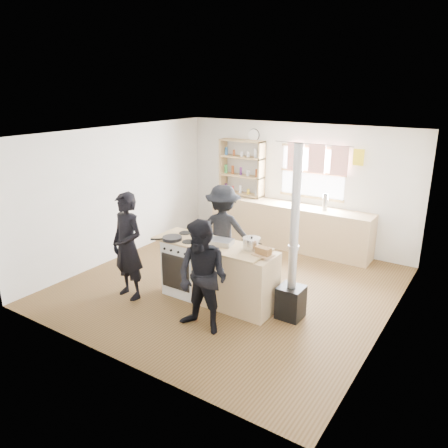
# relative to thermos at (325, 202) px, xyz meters

# --- Properties ---
(ground) EXTENTS (5.00, 5.00, 0.01)m
(ground) POSITION_rel_thermos_xyz_m (-0.75, -2.22, -1.06)
(ground) COLOR brown
(ground) RESTS_ON ground
(back_counter) EXTENTS (3.40, 0.55, 0.90)m
(back_counter) POSITION_rel_thermos_xyz_m (-0.75, 0.00, -0.60)
(back_counter) COLOR tan
(back_counter) RESTS_ON ground
(shelving_unit) EXTENTS (1.00, 0.28, 1.20)m
(shelving_unit) POSITION_rel_thermos_xyz_m (-1.95, 0.12, 0.46)
(shelving_unit) COLOR tan
(shelving_unit) RESTS_ON back_counter
(thermos) EXTENTS (0.10, 0.10, 0.31)m
(thermos) POSITION_rel_thermos_xyz_m (0.00, 0.00, 0.00)
(thermos) COLOR silver
(thermos) RESTS_ON back_counter
(cooking_island) EXTENTS (1.97, 0.64, 0.93)m
(cooking_island) POSITION_rel_thermos_xyz_m (-0.60, -2.77, -0.59)
(cooking_island) COLOR white
(cooking_island) RESTS_ON ground
(skillet_greens) EXTENTS (0.43, 0.43, 0.05)m
(skillet_greens) POSITION_rel_thermos_xyz_m (-1.32, -2.98, -0.10)
(skillet_greens) COLOR black
(skillet_greens) RESTS_ON cooking_island
(roast_tray) EXTENTS (0.41, 0.33, 0.08)m
(roast_tray) POSITION_rel_thermos_xyz_m (-0.59, -2.74, -0.08)
(roast_tray) COLOR silver
(roast_tray) RESTS_ON cooking_island
(stockpot_stove) EXTENTS (0.23, 0.23, 0.19)m
(stockpot_stove) POSITION_rel_thermos_xyz_m (-0.95, -2.69, -0.04)
(stockpot_stove) COLOR #BABABC
(stockpot_stove) RESTS_ON cooking_island
(stockpot_counter) EXTENTS (0.26, 0.26, 0.20)m
(stockpot_counter) POSITION_rel_thermos_xyz_m (-0.10, -2.66, -0.04)
(stockpot_counter) COLOR #B4B4B7
(stockpot_counter) RESTS_ON cooking_island
(bread_board) EXTENTS (0.31, 0.24, 0.12)m
(bread_board) POSITION_rel_thermos_xyz_m (0.16, -2.78, -0.07)
(bread_board) COLOR tan
(bread_board) RESTS_ON cooking_island
(flue_heater) EXTENTS (0.35, 0.35, 2.50)m
(flue_heater) POSITION_rel_thermos_xyz_m (0.54, -2.61, -0.40)
(flue_heater) COLOR black
(flue_heater) RESTS_ON ground
(person_near_left) EXTENTS (0.66, 0.48, 1.69)m
(person_near_left) POSITION_rel_thermos_xyz_m (-1.87, -3.40, -0.21)
(person_near_left) COLOR black
(person_near_left) RESTS_ON ground
(person_near_right) EXTENTS (0.76, 0.59, 1.56)m
(person_near_right) POSITION_rel_thermos_xyz_m (-0.31, -3.58, -0.27)
(person_near_right) COLOR black
(person_near_right) RESTS_ON ground
(person_far) EXTENTS (1.20, 0.96, 1.62)m
(person_far) POSITION_rel_thermos_xyz_m (-1.08, -1.93, -0.24)
(person_far) COLOR black
(person_far) RESTS_ON ground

